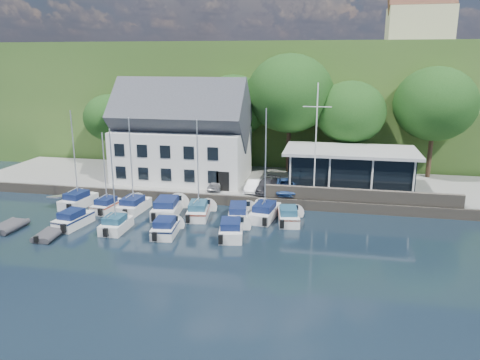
{
  "coord_description": "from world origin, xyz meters",
  "views": [
    {
      "loc": [
        9.15,
        -31.77,
        14.07
      ],
      "look_at": [
        0.96,
        9.0,
        3.17
      ],
      "focal_mm": 35.0,
      "sensor_mm": 36.0,
      "label": 1
    }
  ],
  "objects_px": {
    "car_white": "(254,186)",
    "boat_r1_7": "(288,215)",
    "club_pavilion": "(350,169)",
    "boat_r2_1": "(113,182)",
    "boat_r2_2": "(166,226)",
    "boat_r2_0": "(73,218)",
    "boat_r1_2": "(131,166)",
    "boat_r1_1": "(105,169)",
    "car_dgrey": "(266,185)",
    "dinghy_1": "(48,234)",
    "boat_r2_3": "(231,228)",
    "boat_r1_5": "(239,212)",
    "boat_r1_6": "(265,170)",
    "boat_r1_0": "(75,159)",
    "dinghy_0": "(9,225)",
    "harbor_building": "(182,140)",
    "car_blue": "(287,186)",
    "flagpole": "(316,142)",
    "car_silver": "(216,184)",
    "boat_r1_4": "(198,170)",
    "boat_r1_3": "(168,206)"
  },
  "relations": [
    {
      "from": "boat_r2_0",
      "to": "boat_r1_5",
      "type": "bearing_deg",
      "value": 26.15
    },
    {
      "from": "boat_r1_2",
      "to": "boat_r2_0",
      "type": "distance_m",
      "value": 6.95
    },
    {
      "from": "car_silver",
      "to": "dinghy_1",
      "type": "xyz_separation_m",
      "value": [
        -10.61,
        -13.26,
        -1.21
      ]
    },
    {
      "from": "boat_r1_7",
      "to": "boat_r2_0",
      "type": "bearing_deg",
      "value": -175.45
    },
    {
      "from": "car_blue",
      "to": "boat_r1_6",
      "type": "height_order",
      "value": "boat_r1_6"
    },
    {
      "from": "boat_r1_6",
      "to": "boat_r1_7",
      "type": "relative_size",
      "value": 1.68
    },
    {
      "from": "boat_r1_2",
      "to": "dinghy_1",
      "type": "height_order",
      "value": "boat_r1_2"
    },
    {
      "from": "car_white",
      "to": "car_dgrey",
      "type": "distance_m",
      "value": 1.3
    },
    {
      "from": "club_pavilion",
      "to": "dinghy_1",
      "type": "distance_m",
      "value": 29.08
    },
    {
      "from": "boat_r1_5",
      "to": "boat_r2_0",
      "type": "height_order",
      "value": "boat_r2_0"
    },
    {
      "from": "boat_r1_3",
      "to": "car_silver",
      "type": "bearing_deg",
      "value": 53.2
    },
    {
      "from": "car_white",
      "to": "boat_r1_2",
      "type": "bearing_deg",
      "value": -147.51
    },
    {
      "from": "car_silver",
      "to": "club_pavilion",
      "type": "bearing_deg",
      "value": 13.88
    },
    {
      "from": "dinghy_1",
      "to": "car_blue",
      "type": "bearing_deg",
      "value": 32.2
    },
    {
      "from": "boat_r2_2",
      "to": "boat_r2_0",
      "type": "bearing_deg",
      "value": 172.14
    },
    {
      "from": "boat_r2_0",
      "to": "dinghy_1",
      "type": "distance_m",
      "value": 3.03
    },
    {
      "from": "harbor_building",
      "to": "boat_r2_0",
      "type": "relative_size",
      "value": 2.69
    },
    {
      "from": "boat_r1_0",
      "to": "dinghy_1",
      "type": "distance_m",
      "value": 9.41
    },
    {
      "from": "boat_r1_1",
      "to": "boat_r2_2",
      "type": "bearing_deg",
      "value": -24.62
    },
    {
      "from": "boat_r1_0",
      "to": "boat_r2_0",
      "type": "xyz_separation_m",
      "value": [
        2.5,
        -5.17,
        -3.95
      ]
    },
    {
      "from": "car_white",
      "to": "car_silver",
      "type": "bearing_deg",
      "value": -173.81
    },
    {
      "from": "boat_r1_1",
      "to": "boat_r2_0",
      "type": "relative_size",
      "value": 1.53
    },
    {
      "from": "car_white",
      "to": "boat_r1_7",
      "type": "xyz_separation_m",
      "value": [
        4.11,
        -5.83,
        -0.85
      ]
    },
    {
      "from": "boat_r1_5",
      "to": "dinghy_1",
      "type": "distance_m",
      "value": 15.98
    },
    {
      "from": "car_white",
      "to": "boat_r2_2",
      "type": "height_order",
      "value": "car_white"
    },
    {
      "from": "club_pavilion",
      "to": "boat_r2_1",
      "type": "height_order",
      "value": "boat_r2_1"
    },
    {
      "from": "boat_r1_0",
      "to": "boat_r1_2",
      "type": "xyz_separation_m",
      "value": [
        5.91,
        -0.33,
        -0.29
      ]
    },
    {
      "from": "boat_r1_4",
      "to": "boat_r1_5",
      "type": "distance_m",
      "value": 5.21
    },
    {
      "from": "club_pavilion",
      "to": "dinghy_1",
      "type": "relative_size",
      "value": 4.56
    },
    {
      "from": "car_white",
      "to": "boat_r1_5",
      "type": "distance_m",
      "value": 5.99
    },
    {
      "from": "harbor_building",
      "to": "car_blue",
      "type": "distance_m",
      "value": 12.86
    },
    {
      "from": "flagpole",
      "to": "boat_r2_0",
      "type": "bearing_deg",
      "value": -154.72
    },
    {
      "from": "boat_r1_6",
      "to": "boat_r2_0",
      "type": "relative_size",
      "value": 1.68
    },
    {
      "from": "car_white",
      "to": "boat_r1_4",
      "type": "height_order",
      "value": "boat_r1_4"
    },
    {
      "from": "car_silver",
      "to": "boat_r2_3",
      "type": "height_order",
      "value": "car_silver"
    },
    {
      "from": "car_blue",
      "to": "boat_r1_7",
      "type": "xyz_separation_m",
      "value": [
        0.8,
        -5.94,
        -0.98
      ]
    },
    {
      "from": "boat_r1_0",
      "to": "dinghy_0",
      "type": "bearing_deg",
      "value": -100.89
    },
    {
      "from": "harbor_building",
      "to": "flagpole",
      "type": "xyz_separation_m",
      "value": [
        14.6,
        -4.45,
        1.08
      ]
    },
    {
      "from": "harbor_building",
      "to": "car_silver",
      "type": "distance_m",
      "value": 7.01
    },
    {
      "from": "car_blue",
      "to": "boat_r1_3",
      "type": "relative_size",
      "value": 0.58
    },
    {
      "from": "car_dgrey",
      "to": "boat_r1_5",
      "type": "bearing_deg",
      "value": -90.6
    },
    {
      "from": "boat_r1_3",
      "to": "boat_r1_6",
      "type": "bearing_deg",
      "value": -2.92
    },
    {
      "from": "boat_r1_7",
      "to": "boat_r2_3",
      "type": "height_order",
      "value": "boat_r2_3"
    },
    {
      "from": "boat_r2_1",
      "to": "boat_r1_4",
      "type": "bearing_deg",
      "value": 39.47
    },
    {
      "from": "flagpole",
      "to": "boat_r1_1",
      "type": "distance_m",
      "value": 19.85
    },
    {
      "from": "boat_r1_0",
      "to": "club_pavilion",
      "type": "bearing_deg",
      "value": 25.64
    },
    {
      "from": "club_pavilion",
      "to": "boat_r1_6",
      "type": "bearing_deg",
      "value": -133.13
    },
    {
      "from": "dinghy_1",
      "to": "boat_r1_2",
      "type": "bearing_deg",
      "value": 58.07
    },
    {
      "from": "dinghy_0",
      "to": "boat_r1_3",
      "type": "bearing_deg",
      "value": 30.93
    },
    {
      "from": "car_silver",
      "to": "dinghy_1",
      "type": "distance_m",
      "value": 17.02
    }
  ]
}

